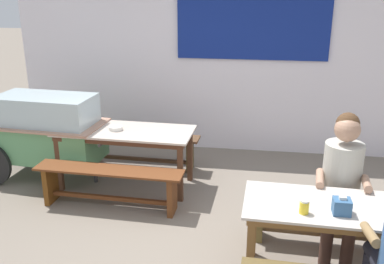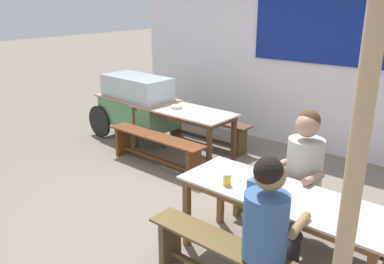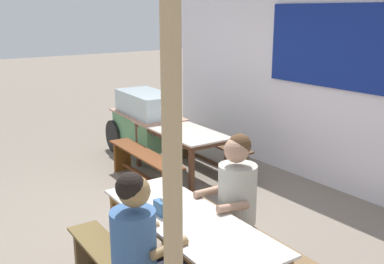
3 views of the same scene
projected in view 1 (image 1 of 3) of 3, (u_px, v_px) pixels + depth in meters
ground_plane at (196, 246)px, 4.19m from camera, size 40.00×40.00×0.00m
backdrop_wall at (225, 48)px, 6.25m from camera, size 6.16×0.23×2.91m
dining_table_far at (125, 136)px, 5.27m from camera, size 1.68×0.76×0.73m
dining_table_near at (361, 216)px, 3.45m from camera, size 1.88×0.73×0.73m
bench_far_back at (140, 145)px, 5.93m from camera, size 1.64×0.33×0.47m
bench_far_front at (109, 182)px, 4.84m from camera, size 1.69×0.36×0.47m
bench_near_back at (345, 218)px, 4.11m from camera, size 1.84×0.31×0.47m
food_cart at (46, 130)px, 5.49m from camera, size 1.81×0.88×1.10m
person_right_near_table at (342, 175)px, 3.92m from camera, size 0.49×0.59×1.34m
tissue_box at (342, 206)px, 3.32m from camera, size 0.13×0.12×0.15m
condiment_jar at (304, 207)px, 3.33m from camera, size 0.07×0.07×0.11m
soup_bowl at (116, 128)px, 5.24m from camera, size 0.17×0.17×0.05m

